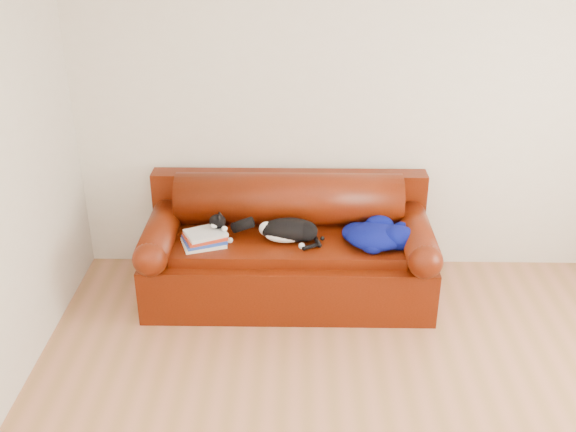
# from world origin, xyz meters

# --- Properties ---
(room_shell) EXTENTS (4.52, 4.02, 2.61)m
(room_shell) POSITION_xyz_m (0.12, 0.02, 1.67)
(room_shell) COLOR beige
(room_shell) RESTS_ON ground
(sofa_base) EXTENTS (2.10, 0.90, 0.50)m
(sofa_base) POSITION_xyz_m (-0.61, 1.49, 0.24)
(sofa_base) COLOR #360D02
(sofa_base) RESTS_ON ground
(sofa_back) EXTENTS (2.10, 1.01, 0.88)m
(sofa_back) POSITION_xyz_m (-0.61, 1.74, 0.54)
(sofa_back) COLOR #360D02
(sofa_back) RESTS_ON ground
(book_stack) EXTENTS (0.35, 0.31, 0.10)m
(book_stack) POSITION_xyz_m (-1.21, 1.35, 0.55)
(book_stack) COLOR beige
(book_stack) RESTS_ON sofa_base
(cat) EXTENTS (0.56, 0.30, 0.21)m
(cat) POSITION_xyz_m (-0.61, 1.42, 0.58)
(cat) COLOR black
(cat) RESTS_ON sofa_base
(blanket) EXTENTS (0.54, 0.43, 0.16)m
(blanket) POSITION_xyz_m (0.03, 1.39, 0.57)
(blanket) COLOR #040243
(blanket) RESTS_ON sofa_base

